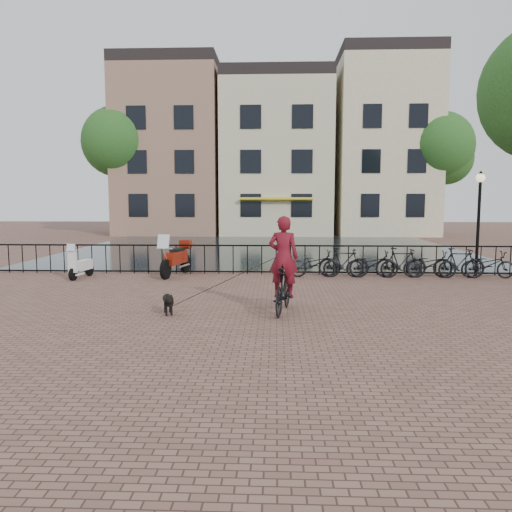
{
  "coord_description": "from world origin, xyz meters",
  "views": [
    {
      "loc": [
        0.49,
        -9.22,
        2.58
      ],
      "look_at": [
        0.0,
        3.0,
        1.2
      ],
      "focal_mm": 35.0,
      "sensor_mm": 36.0,
      "label": 1
    }
  ],
  "objects_px": {
    "cyclist": "(283,270)",
    "motorcycle": "(176,254)",
    "lamp_post": "(479,206)",
    "dog": "(168,303)",
    "scooter": "(81,260)"
  },
  "relations": [
    {
      "from": "scooter",
      "to": "dog",
      "type": "bearing_deg",
      "value": -43.2
    },
    {
      "from": "dog",
      "to": "scooter",
      "type": "xyz_separation_m",
      "value": [
        -3.99,
        5.08,
        0.35
      ]
    },
    {
      "from": "cyclist",
      "to": "lamp_post",
      "type": "bearing_deg",
      "value": -129.08
    },
    {
      "from": "cyclist",
      "to": "motorcycle",
      "type": "bearing_deg",
      "value": -46.41
    },
    {
      "from": "dog",
      "to": "motorcycle",
      "type": "distance_m",
      "value": 5.85
    },
    {
      "from": "lamp_post",
      "to": "scooter",
      "type": "distance_m",
      "value": 13.28
    },
    {
      "from": "dog",
      "to": "scooter",
      "type": "height_order",
      "value": "scooter"
    },
    {
      "from": "dog",
      "to": "scooter",
      "type": "distance_m",
      "value": 6.47
    },
    {
      "from": "lamp_post",
      "to": "dog",
      "type": "bearing_deg",
      "value": -147.56
    },
    {
      "from": "lamp_post",
      "to": "cyclist",
      "type": "height_order",
      "value": "lamp_post"
    },
    {
      "from": "lamp_post",
      "to": "motorcycle",
      "type": "xyz_separation_m",
      "value": [
        -10.12,
        -0.07,
        -1.63
      ]
    },
    {
      "from": "lamp_post",
      "to": "motorcycle",
      "type": "height_order",
      "value": "lamp_post"
    },
    {
      "from": "dog",
      "to": "scooter",
      "type": "relative_size",
      "value": 0.59
    },
    {
      "from": "cyclist",
      "to": "scooter",
      "type": "xyz_separation_m",
      "value": [
        -6.6,
        4.84,
        -0.38
      ]
    },
    {
      "from": "lamp_post",
      "to": "scooter",
      "type": "height_order",
      "value": "lamp_post"
    }
  ]
}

